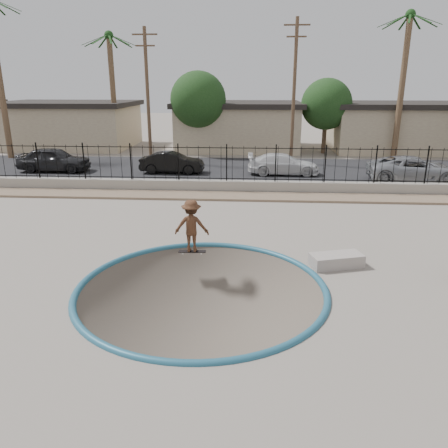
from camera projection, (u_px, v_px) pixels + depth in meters
The scene contains 23 objects.
ground at pixel (228, 204), 24.80m from camera, with size 120.00×120.00×2.20m, color gray.
bowl_pit at pixel (202, 289), 12.12m from camera, with size 6.84×6.84×1.80m, color #50463D, non-canonical shape.
coping_ring at pixel (202, 289), 12.12m from camera, with size 7.04×7.04×0.20m, color #245C76.
rock_strip at pixel (225, 196), 21.78m from camera, with size 42.00×1.60×0.11m, color #856E57.
retaining_wall at pixel (227, 186), 22.75m from camera, with size 42.00×0.45×0.60m, color gray.
fence at pixel (227, 164), 22.38m from camera, with size 40.00×0.04×1.80m.
street at pixel (233, 168), 29.20m from camera, with size 90.00×8.00×0.04m, color black.
house_west at pixel (69, 124), 38.57m from camera, with size 11.60×8.60×3.90m.
house_center at pixel (238, 125), 37.61m from camera, with size 10.60×8.60×3.90m.
house_east at pixel (404, 126), 36.72m from camera, with size 12.60×8.60×3.90m.
palm_mid at pixel (111, 66), 34.42m from camera, with size 2.30×2.30×9.30m.
palm_right at pixel (406, 55), 30.92m from camera, with size 2.30×2.30×10.30m.
utility_pole_left at pixel (148, 94), 30.03m from camera, with size 1.70×0.24×9.00m.
utility_pole_mid at pixel (294, 90), 29.32m from camera, with size 1.70×0.24×9.50m.
street_tree_left at pixel (198, 100), 33.80m from camera, with size 4.32×4.32×6.36m.
street_tree_mid at pixel (326, 104), 34.21m from camera, with size 3.96×3.96×5.83m.
skater at pixel (192, 229), 14.36m from camera, with size 1.13×0.65×1.75m, color brown.
skateboard at pixel (192, 252), 14.61m from camera, with size 0.93×0.28×0.08m.
concrete_ledge at pixel (336, 260), 13.53m from camera, with size 1.60×0.70×0.40m, color #A0958E.
car_a at pixel (54, 159), 27.78m from camera, with size 1.81×4.50×1.53m, color black.
car_b at pixel (172, 163), 27.33m from camera, with size 1.38×3.95×1.30m, color black.
car_c at pixel (283, 164), 26.89m from camera, with size 1.77×4.36×1.27m, color silver.
car_d at pixel (414, 169), 24.88m from camera, with size 2.39×5.18×1.44m, color #93969C.
Camera 1 is at (1.36, -11.91, 5.45)m, focal length 35.00 mm.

